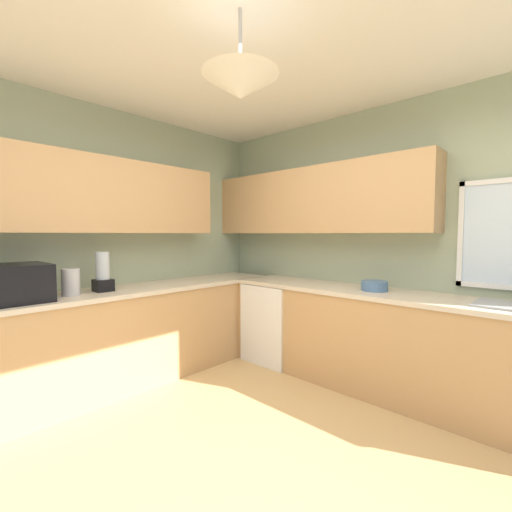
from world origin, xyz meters
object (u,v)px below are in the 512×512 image
at_px(kettle, 71,282).
at_px(blender_appliance, 103,274).
at_px(microwave, 21,283).
at_px(dishwasher, 277,321).
at_px(bowl, 374,286).

xyz_separation_m(kettle, blender_appliance, (-0.02, 0.28, 0.05)).
distance_m(microwave, blender_appliance, 0.63).
height_order(microwave, kettle, microwave).
xyz_separation_m(dishwasher, kettle, (-0.64, -1.97, 0.60)).
height_order(bowl, blender_appliance, blender_appliance).
bearing_deg(bowl, kettle, -131.51).
xyz_separation_m(dishwasher, microwave, (-0.66, -2.32, 0.63)).
distance_m(microwave, bowl, 2.96).
bearing_deg(dishwasher, blender_appliance, -111.30).
xyz_separation_m(bowl, blender_appliance, (-1.79, -1.72, 0.12)).
relative_size(bowl, blender_appliance, 0.66).
relative_size(microwave, bowl, 2.03).
bearing_deg(blender_appliance, bowl, 43.90).
distance_m(microwave, kettle, 0.35).
distance_m(dishwasher, microwave, 2.49).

